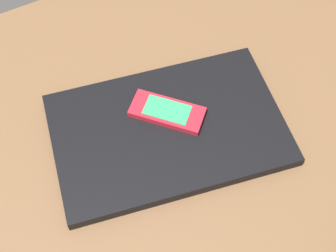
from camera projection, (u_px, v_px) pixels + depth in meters
desk_surface at (162, 151)px, 75.29cm from camera, size 120.00×80.00×3.00cm
laptop_closed at (168, 130)px, 74.55cm from camera, size 39.85×29.82×1.90cm
cell_phone_on_laptop at (167, 112)px, 74.50cm from camera, size 11.49×11.80×1.23cm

